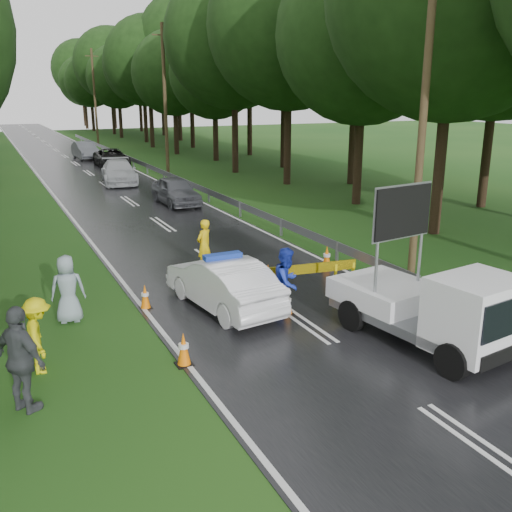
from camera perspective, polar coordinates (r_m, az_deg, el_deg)
ground at (r=14.44m, az=4.52°, el=-6.53°), size 160.00×160.00×0.00m
road at (r=42.40m, az=-16.38°, el=7.97°), size 7.00×140.00×0.02m
guardrail at (r=42.76m, az=-11.42°, el=9.09°), size 0.12×60.06×0.70m
utility_pole_near at (r=18.03m, az=16.45°, el=13.95°), size 1.40×0.24×10.00m
utility_pole_mid at (r=41.26m, az=-9.09°, el=15.25°), size 1.40×0.24×10.00m
utility_pole_far at (r=66.57m, az=-15.83°, el=15.12°), size 1.40×0.24×10.00m
police_sedan at (r=15.03m, az=-3.32°, el=-2.79°), size 1.97×4.28×1.50m
work_truck at (r=13.29m, az=17.40°, el=-4.90°), size 2.49×4.60×3.50m
barrier at (r=15.33m, az=5.32°, el=-1.77°), size 2.72×0.42×1.13m
officer at (r=18.19m, az=-5.21°, el=1.06°), size 0.73×0.66×1.68m
civilian at (r=14.46m, az=3.10°, el=-2.65°), size 1.11×1.06×1.80m
bystander_left at (r=12.44m, az=-20.96°, el=-7.44°), size 0.60×1.04×1.60m
bystander_mid at (r=11.00m, az=-22.42°, el=-9.59°), size 1.06×1.25×2.00m
bystander_right at (r=14.83m, az=-18.31°, el=-3.16°), size 0.91×0.67×1.72m
queue_car_first at (r=29.40m, az=-8.02°, el=6.48°), size 1.72×4.14×1.40m
queue_car_second at (r=37.02m, az=-13.56°, el=8.18°), size 2.68×5.19×1.44m
queue_car_third at (r=45.55m, az=-14.23°, el=9.49°), size 2.41×4.95×1.35m
queue_car_fourth at (r=51.55m, az=-16.70°, el=10.09°), size 1.76×4.49×1.46m
cone_near_left at (r=12.17m, az=-7.25°, el=-9.25°), size 0.35×0.35×0.74m
cone_center at (r=14.74m, az=3.17°, el=-4.69°), size 0.31×0.31×0.66m
cone_far at (r=16.51m, az=1.20°, el=-2.14°), size 0.37×0.37×0.77m
cone_left_mid at (r=15.38m, az=-11.03°, el=-4.04°), size 0.32×0.32×0.67m
cone_right at (r=18.54m, az=7.08°, el=-0.18°), size 0.37×0.37×0.79m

